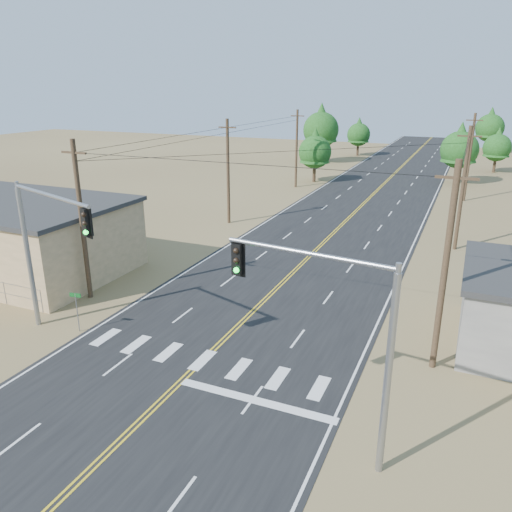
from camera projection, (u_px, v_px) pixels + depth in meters
The scene contains 17 objects.
ground at pixel (92, 468), 17.80m from camera, with size 220.00×220.00×0.00m, color #917E4E.
road at pixel (326, 240), 43.80m from camera, with size 15.00×200.00×0.02m, color black.
utility_pole_left_near at pixel (82, 220), 30.51m from camera, with size 1.80×0.30×10.00m.
utility_pole_left_mid at pixel (228, 171), 47.84m from camera, with size 1.80×0.30×10.00m.
utility_pole_left_far at pixel (297, 148), 65.18m from camera, with size 1.80×0.30×10.00m.
utility_pole_right_near at pixel (445, 268), 22.57m from camera, with size 1.80×0.30×10.00m.
utility_pole_right_mid at pixel (463, 188), 39.91m from camera, with size 1.80×0.30×10.00m.
utility_pole_right_far at pixel (470, 157), 57.24m from camera, with size 1.80×0.30×10.00m.
signal_mast_left at pixel (42, 238), 25.32m from camera, with size 6.92×2.64×8.23m.
signal_mast_right at pixel (339, 325), 16.86m from camera, with size 6.26×1.05×7.82m.
street_sign at pixel (77, 306), 27.18m from camera, with size 0.68×0.13×2.29m.
tree_left_near at pixel (315, 149), 69.00m from camera, with size 4.51×4.51×7.52m.
tree_left_mid at pixel (321, 126), 85.96m from camera, with size 6.10×6.10×10.17m.
tree_left_far at pixel (359, 132), 95.04m from camera, with size 4.33×4.33×7.22m.
tree_right_near at pixel (460, 146), 67.55m from camera, with size 5.01×5.01×8.36m.
tree_right_mid at pixel (498, 145), 76.57m from camera, with size 4.16×4.16×6.93m.
tree_right_far at pixel (490, 125), 98.11m from camera, with size 5.38×5.38×8.97m.
Camera 1 is at (11.10, -10.83, 12.95)m, focal length 35.00 mm.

